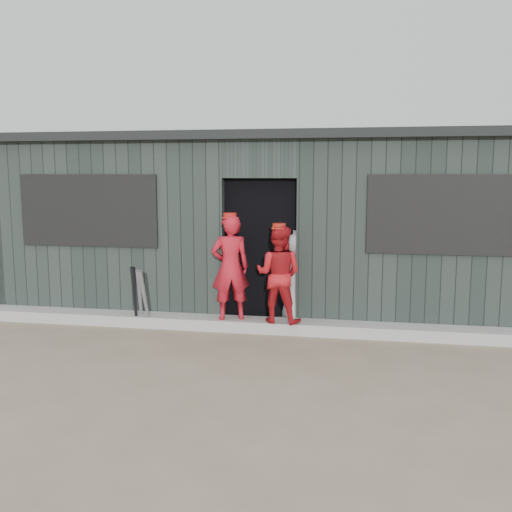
% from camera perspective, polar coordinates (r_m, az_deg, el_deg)
% --- Properties ---
extents(ground, '(80.00, 80.00, 0.00)m').
position_cam_1_polar(ground, '(5.91, -3.21, -12.13)').
color(ground, '#766551').
rests_on(ground, ground).
extents(curb, '(8.00, 0.36, 0.15)m').
position_cam_1_polar(curb, '(7.59, 0.03, -6.91)').
color(curb, '#979692').
rests_on(curb, ground).
extents(bat_left, '(0.12, 0.31, 0.81)m').
position_cam_1_polar(bat_left, '(7.84, -11.54, -4.11)').
color(bat_left, '#9B9BA3').
rests_on(bat_left, ground).
extents(bat_mid, '(0.11, 0.30, 0.82)m').
position_cam_1_polar(bat_mid, '(7.72, -11.06, -4.25)').
color(bat_mid, gray).
rests_on(bat_mid, ground).
extents(bat_right, '(0.12, 0.25, 0.85)m').
position_cam_1_polar(bat_right, '(7.79, -12.03, -4.05)').
color(bat_right, black).
rests_on(bat_right, ground).
extents(player_red_left, '(0.59, 0.49, 1.38)m').
position_cam_1_polar(player_red_left, '(7.46, -2.58, -1.16)').
color(player_red_left, '#B31623').
rests_on(player_red_left, curb).
extents(player_red_right, '(0.67, 0.56, 1.26)m').
position_cam_1_polar(player_red_right, '(7.32, 2.28, -1.82)').
color(player_red_right, '#B5161C').
rests_on(player_red_right, curb).
extents(player_grey_back, '(0.72, 0.57, 1.28)m').
position_cam_1_polar(player_grey_back, '(7.75, 4.28, -2.32)').
color(player_grey_back, '#A7A7A7').
rests_on(player_grey_back, ground).
extents(dugout, '(8.30, 3.30, 2.62)m').
position_cam_1_polar(dugout, '(9.02, 1.95, 3.33)').
color(dugout, black).
rests_on(dugout, ground).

